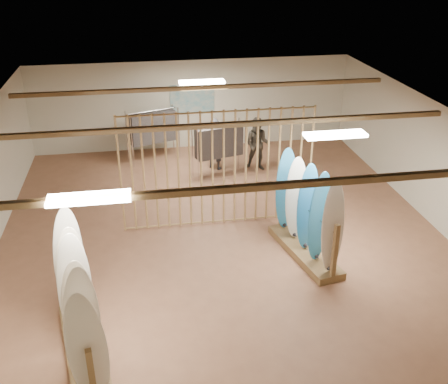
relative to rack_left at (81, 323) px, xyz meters
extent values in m
plane|color=#966448|center=(2.83, 3.30, -0.73)|extent=(12.00, 12.00, 0.00)
plane|color=gray|center=(2.83, 3.30, 2.07)|extent=(12.00, 12.00, 0.00)
plane|color=beige|center=(2.83, 9.30, 0.67)|extent=(12.00, 0.00, 12.00)
plane|color=beige|center=(7.83, 3.30, 0.67)|extent=(0.00, 12.00, 12.00)
cube|color=brown|center=(2.83, 3.30, 1.99)|extent=(9.50, 6.12, 0.10)
cube|color=white|center=(2.83, 3.30, 2.01)|extent=(1.20, 0.35, 0.06)
cylinder|color=tan|center=(0.63, 4.10, 0.67)|extent=(0.05, 0.05, 2.78)
cylinder|color=tan|center=(0.89, 4.10, 0.67)|extent=(0.05, 0.05, 2.78)
cylinder|color=tan|center=(1.15, 4.10, 0.67)|extent=(0.05, 0.05, 2.78)
cylinder|color=tan|center=(1.41, 4.10, 0.67)|extent=(0.05, 0.05, 2.78)
cylinder|color=tan|center=(1.67, 4.10, 0.67)|extent=(0.05, 0.05, 2.78)
cylinder|color=tan|center=(1.92, 4.10, 0.67)|extent=(0.05, 0.05, 2.78)
cylinder|color=tan|center=(2.18, 4.10, 0.67)|extent=(0.05, 0.05, 2.78)
cylinder|color=tan|center=(2.44, 4.10, 0.67)|extent=(0.05, 0.05, 2.78)
cylinder|color=tan|center=(2.70, 4.10, 0.67)|extent=(0.05, 0.05, 2.78)
cylinder|color=tan|center=(2.96, 4.10, 0.67)|extent=(0.05, 0.05, 2.78)
cylinder|color=tan|center=(3.22, 4.10, 0.67)|extent=(0.05, 0.05, 2.78)
cylinder|color=tan|center=(3.48, 4.10, 0.67)|extent=(0.05, 0.05, 2.78)
cylinder|color=tan|center=(3.74, 4.10, 0.67)|extent=(0.05, 0.05, 2.78)
cylinder|color=tan|center=(3.99, 4.10, 0.67)|extent=(0.05, 0.05, 2.78)
cylinder|color=tan|center=(4.25, 4.10, 0.67)|extent=(0.05, 0.05, 2.78)
cylinder|color=tan|center=(4.51, 4.10, 0.67)|extent=(0.05, 0.05, 2.78)
cylinder|color=tan|center=(4.77, 4.10, 0.67)|extent=(0.05, 0.05, 2.78)
cylinder|color=tan|center=(5.03, 4.10, 0.67)|extent=(0.05, 0.05, 2.78)
cube|color=teal|center=(2.83, 9.28, 0.87)|extent=(1.40, 0.03, 0.90)
cube|color=brown|center=(0.00, 0.00, -0.65)|extent=(1.09, 2.70, 0.16)
cylinder|color=black|center=(0.00, 0.00, 0.34)|extent=(0.52, 2.54, 0.01)
ellipsoid|color=silver|center=(0.22, -1.10, 0.42)|extent=(0.51, 0.16, 1.97)
ellipsoid|color=silver|center=(0.13, -0.66, 0.42)|extent=(0.51, 0.16, 1.97)
ellipsoid|color=silver|center=(0.04, -0.22, 0.42)|extent=(0.51, 0.16, 1.97)
ellipsoid|color=white|center=(-0.04, 0.22, 0.42)|extent=(0.51, 0.16, 1.97)
ellipsoid|color=silver|center=(-0.13, 0.66, 0.42)|extent=(0.51, 0.16, 1.97)
ellipsoid|color=white|center=(-0.22, 1.10, 0.42)|extent=(0.51, 0.16, 1.97)
cube|color=brown|center=(4.43, 2.41, -0.65)|extent=(1.07, 2.36, 0.16)
cylinder|color=black|center=(4.43, 2.41, 0.36)|extent=(0.49, 2.19, 0.01)
ellipsoid|color=silver|center=(4.63, 1.49, 0.44)|extent=(0.52, 0.17, 2.01)
ellipsoid|color=#2D8CD1|center=(4.53, 1.95, 0.44)|extent=(0.52, 0.17, 2.01)
ellipsoid|color=#2D8CD1|center=(4.43, 2.41, 0.44)|extent=(0.52, 0.17, 2.01)
ellipsoid|color=white|center=(4.33, 2.87, 0.44)|extent=(0.52, 0.17, 2.01)
ellipsoid|color=#2D8CD1|center=(4.23, 3.33, 0.44)|extent=(0.52, 0.17, 2.01)
cylinder|color=silver|center=(1.52, 8.32, 0.83)|extent=(1.43, 0.54, 0.03)
cube|color=black|center=(1.52, 8.32, 0.32)|extent=(1.44, 0.82, 0.91)
cylinder|color=silver|center=(1.52, 8.32, 0.08)|extent=(0.03, 0.03, 1.61)
cylinder|color=silver|center=(3.30, 6.90, 0.77)|extent=(1.41, 0.41, 0.03)
cube|color=black|center=(3.30, 6.90, 0.28)|extent=(1.39, 0.70, 0.88)
cylinder|color=silver|center=(3.30, 6.90, 0.05)|extent=(0.03, 0.03, 1.55)
imported|color=#26282E|center=(3.25, 7.39, 0.14)|extent=(0.76, 0.73, 1.74)
imported|color=#3C372E|center=(4.46, 7.10, 0.16)|extent=(1.04, 0.93, 1.77)
camera|label=1|loc=(1.13, -6.73, 5.41)|focal=42.00mm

